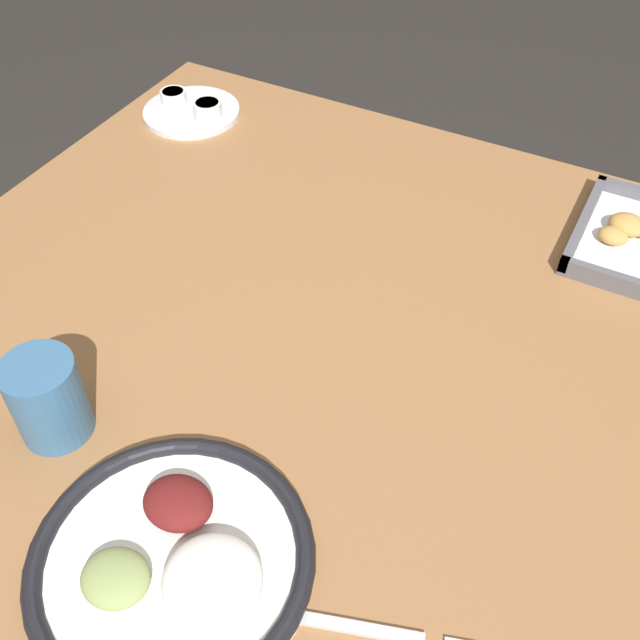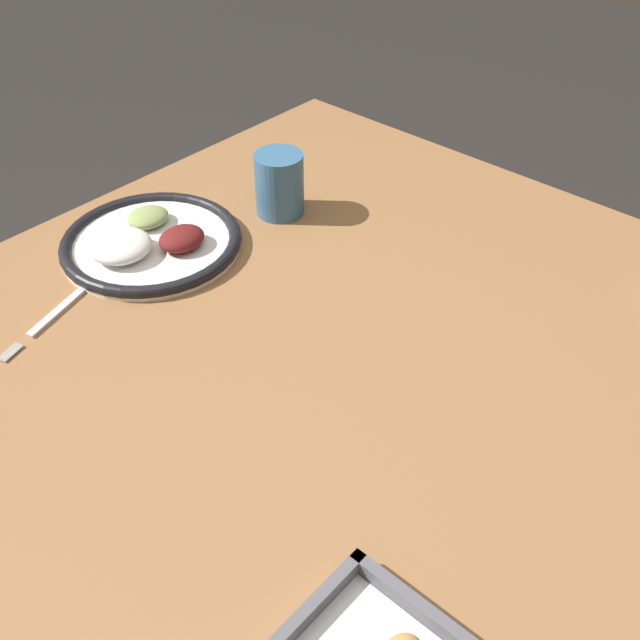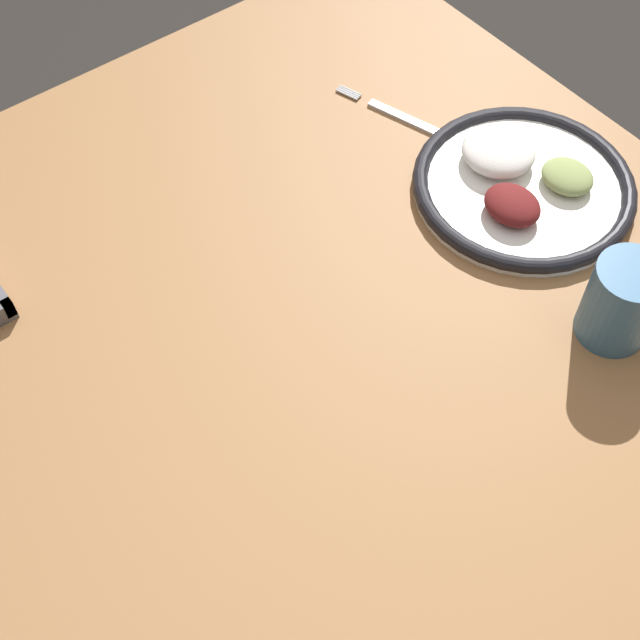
% 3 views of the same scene
% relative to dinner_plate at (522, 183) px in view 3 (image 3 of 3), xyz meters
% --- Properties ---
extents(ground_plane, '(8.00, 8.00, 0.00)m').
position_rel_dinner_plate_xyz_m(ground_plane, '(-0.03, 0.34, -0.74)').
color(ground_plane, '#282623').
extents(dining_table, '(1.13, 1.06, 0.73)m').
position_rel_dinner_plate_xyz_m(dining_table, '(-0.03, 0.34, -0.11)').
color(dining_table, olive).
rests_on(dining_table, ground_plane).
extents(dinner_plate, '(0.28, 0.28, 0.04)m').
position_rel_dinner_plate_xyz_m(dinner_plate, '(0.00, 0.00, 0.00)').
color(dinner_plate, white).
rests_on(dinner_plate, dining_table).
extents(fork, '(0.21, 0.08, 0.00)m').
position_rel_dinner_plate_xyz_m(fork, '(0.18, 0.03, -0.01)').
color(fork, silver).
rests_on(fork, dining_table).
extents(drinking_cup, '(0.08, 0.08, 0.10)m').
position_rel_dinner_plate_xyz_m(drinking_cup, '(-0.21, 0.07, 0.04)').
color(drinking_cup, '#38668E').
rests_on(drinking_cup, dining_table).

